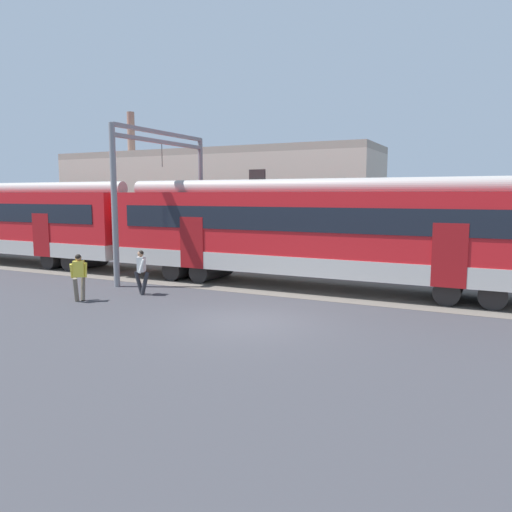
# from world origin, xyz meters

# --- Properties ---
(ground_plane) EXTENTS (160.00, 160.00, 0.00)m
(ground_plane) POSITION_xyz_m (0.00, 0.00, 0.00)
(ground_plane) COLOR #38383D
(track_bed) EXTENTS (80.00, 4.40, 0.01)m
(track_bed) POSITION_xyz_m (-10.86, 5.92, 0.01)
(track_bed) COLOR #605951
(track_bed) RESTS_ON ground
(commuter_train) EXTENTS (56.65, 3.07, 4.73)m
(commuter_train) POSITION_xyz_m (-17.67, 5.92, 2.25)
(commuter_train) COLOR #B7B2AD
(commuter_train) RESTS_ON ground
(pedestrian_yellow) EXTENTS (0.49, 0.71, 1.67)m
(pedestrian_yellow) POSITION_xyz_m (-6.59, -0.01, 0.96)
(pedestrian_yellow) COLOR #6B6051
(pedestrian_yellow) RESTS_ON ground
(pedestrian_white) EXTENTS (0.71, 0.53, 1.67)m
(pedestrian_white) POSITION_xyz_m (-5.39, 1.89, 0.96)
(pedestrian_white) COLOR #28282D
(pedestrian_white) RESTS_ON ground
(catenary_gantry) EXTENTS (0.24, 6.64, 6.53)m
(catenary_gantry) POSITION_xyz_m (-7.33, 5.92, 4.31)
(catenary_gantry) COLOR gray
(catenary_gantry) RESTS_ON ground
(background_building) EXTENTS (20.81, 5.00, 9.20)m
(background_building) POSITION_xyz_m (-9.96, 14.48, 3.21)
(background_building) COLOR beige
(background_building) RESTS_ON ground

